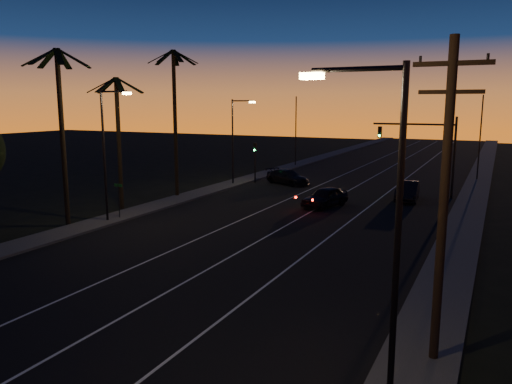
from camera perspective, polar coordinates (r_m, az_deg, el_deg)
The scene contains 21 objects.
road at distance 38.75m, azimuth 5.96°, elevation -2.00°, with size 20.00×170.00×0.01m, color black.
sidewalk_left at distance 43.79m, azimuth -7.92°, elevation -0.55°, with size 2.40×170.00×0.16m, color #343432.
sidewalk_right at distance 36.53m, azimuth 22.70°, elevation -3.36°, with size 2.40×170.00×0.16m, color #343432.
lane_stripe_left at distance 39.86m, azimuth 1.91°, elevation -1.60°, with size 0.12×160.00×0.01m, color silver.
lane_stripe_mid at distance 38.58m, azimuth 6.65°, elevation -2.05°, with size 0.12×160.00×0.01m, color silver.
lane_stripe_right at distance 37.60m, azimuth 11.69°, elevation -2.52°, with size 0.12×160.00×0.01m, color silver.
palm_near at distance 34.84m, azimuth -21.37°, elevation 7.74°, with size 4.25×4.16×11.53m.
palm_mid at distance 39.58m, azimuth -15.47°, elevation 7.07°, with size 4.25×4.16×10.03m.
palm_far at distance 43.62m, azimuth -9.27°, elevation 9.33°, with size 4.25×4.16×12.53m.
streetlight_left_near at distance 35.00m, azimuth -16.66°, elevation 5.14°, with size 2.55×0.26×9.00m.
streetlight_left_far at distance 49.71m, azimuth -2.38°, elevation 6.58°, with size 2.55×0.26×8.50m.
streetlight_right_near at distance 12.14m, azimuth 14.57°, elevation -3.32°, with size 2.55×0.26×9.00m.
street_sign at distance 36.27m, azimuth -15.42°, elevation -0.49°, with size 0.70×0.06×2.60m.
utility_pole at distance 15.91m, azimuth 20.69°, elevation -0.55°, with size 2.20×0.28×10.00m.
signal_mast at distance 46.09m, azimuth 18.85°, elevation 5.43°, with size 7.10×0.41×7.00m.
signal_post at distance 51.10m, azimuth -0.12°, elevation 4.24°, with size 0.28×0.37×4.20m.
far_pole_left at distance 65.28m, azimuth 4.57°, elevation 6.89°, with size 0.14×0.14×9.00m, color black.
far_pole_right at distance 57.75m, azimuth 24.23°, elevation 5.63°, with size 0.14×0.14×9.00m, color black.
lead_car at distance 39.82m, azimuth 7.88°, elevation -0.56°, with size 3.15×5.41×1.57m.
right_car at distance 43.96m, azimuth 16.91°, elevation 0.12°, with size 2.10×5.01×1.61m.
cross_car at distance 50.70m, azimuth 3.64°, elevation 1.73°, with size 5.44×3.90×1.46m.
Camera 1 is at (13.00, -5.61, 8.06)m, focal length 35.00 mm.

